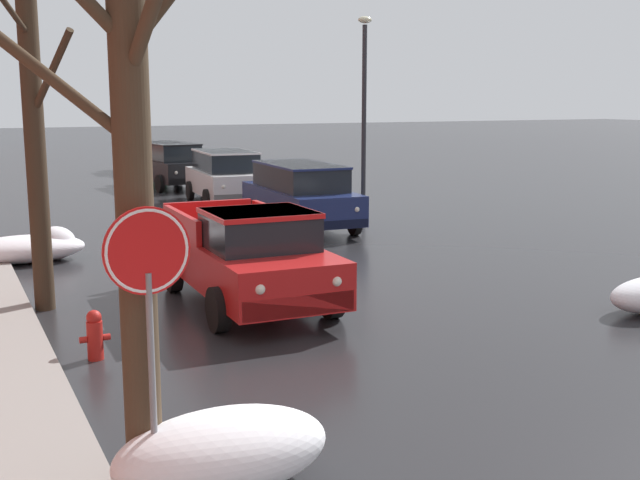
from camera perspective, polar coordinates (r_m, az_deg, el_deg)
snow_bank_near_corner_left at (r=7.57m, az=-7.53°, el=-15.12°), size 2.05×1.04×0.78m
snow_bank_near_corner_right at (r=35.93m, az=-7.06°, el=5.06°), size 2.65×1.38×0.86m
snow_bank_along_right_kerb at (r=18.67m, az=-20.35°, el=-0.56°), size 2.67×1.29×0.75m
snow_bank_far_right_pile at (r=29.90m, az=-4.03°, el=4.03°), size 3.02×1.40×0.80m
bare_tree_at_the_corner at (r=6.94m, az=-13.62°, el=10.02°), size 2.59×3.08×6.73m
bare_tree_second_along_sidewalk at (r=13.99m, az=-20.02°, el=8.43°), size 1.54×2.27×6.31m
pickup_truck_red_approaching_near_lane at (r=13.82m, az=-5.18°, el=-1.17°), size 2.28×4.94×1.76m
suv_darkblue_parked_kerbside_close at (r=21.90m, az=-1.45°, el=3.38°), size 2.33×4.90×1.82m
suv_white_parked_kerbside_mid at (r=27.49m, az=-6.84°, el=4.70°), size 2.41×4.46×1.82m
suv_black_parked_far_down_block at (r=32.82m, az=-10.89°, el=5.48°), size 2.40×4.92×1.82m
sedan_green_queued_behind_truck at (r=39.82m, az=-12.98°, el=5.86°), size 1.95×4.30×1.42m
fire_hydrant at (r=11.48m, az=-15.97°, el=-6.60°), size 0.42×0.22×0.71m
stop_sign_at_corner at (r=6.86m, az=-12.32°, el=-2.69°), size 0.76×0.07×2.71m
street_lamp_post at (r=23.79m, az=3.20°, el=9.56°), size 0.44×0.24×5.95m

